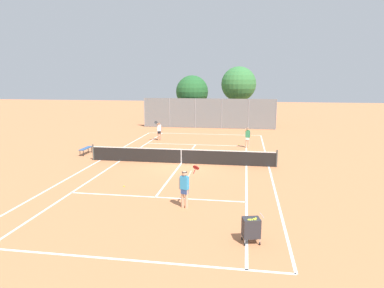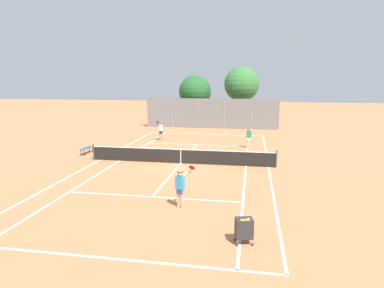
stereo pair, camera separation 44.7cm
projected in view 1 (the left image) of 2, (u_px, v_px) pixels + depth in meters
ground_plane at (181, 163)px, 21.90m from camera, size 120.00×120.00×0.00m
court_line_markings at (181, 163)px, 21.90m from camera, size 11.10×23.90×0.01m
tennis_net at (181, 156)px, 21.80m from camera, size 12.00×0.10×1.07m
ball_cart at (251, 227)px, 11.26m from camera, size 0.72×0.61×0.96m
player_near_side at (185, 187)px, 14.25m from camera, size 0.84×0.69×1.77m
player_far_left at (159, 130)px, 29.89m from camera, size 0.53×0.84×1.77m
player_far_right at (248, 136)px, 26.72m from camera, size 0.46×0.47×1.60m
loose_tennis_ball_0 at (239, 145)px, 27.93m from camera, size 0.07×0.07×0.07m
loose_tennis_ball_1 at (124, 186)px, 17.17m from camera, size 0.07×0.07×0.07m
loose_tennis_ball_2 at (182, 187)px, 17.05m from camera, size 0.07×0.07×0.07m
loose_tennis_ball_3 at (251, 136)px, 32.24m from camera, size 0.07×0.07×0.07m
courtside_bench at (86, 149)px, 24.48m from camera, size 0.36×1.50×0.47m
back_fence at (208, 113)px, 37.16m from camera, size 14.48×0.08×3.25m
tree_behind_left at (192, 93)px, 39.87m from camera, size 3.77×3.77×5.72m
tree_behind_right at (238, 85)px, 39.25m from camera, size 3.99×3.99×6.71m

